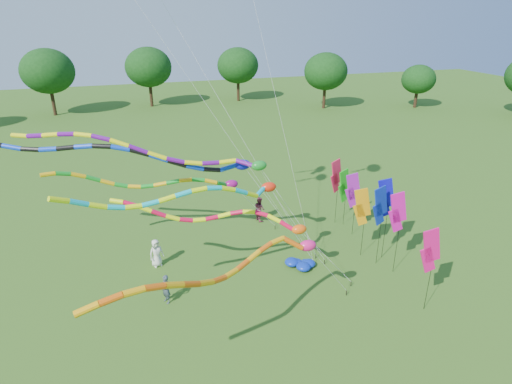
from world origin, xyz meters
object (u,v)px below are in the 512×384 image
object	(u,v)px
tube_kite_red	(232,219)
tube_kite_orange	(243,263)
person_a	(156,253)
person_b	(166,289)
blue_nylon_heap	(297,263)
person_c	(259,209)

from	to	relation	value
tube_kite_red	tube_kite_orange	distance (m)	5.65
person_a	person_b	distance (m)	3.77
tube_kite_red	blue_nylon_heap	world-z (taller)	tube_kite_red
person_a	person_b	bearing A→B (deg)	-106.77
tube_kite_red	person_b	xyz separation A→B (m)	(-3.81, -0.44, -3.36)
blue_nylon_heap	person_c	distance (m)	6.64
tube_kite_red	blue_nylon_heap	bearing A→B (deg)	28.04
blue_nylon_heap	person_c	bearing A→B (deg)	92.32
tube_kite_red	blue_nylon_heap	distance (m)	5.78
tube_kite_orange	person_b	bearing A→B (deg)	96.98
person_b	blue_nylon_heap	bearing A→B (deg)	70.48
person_c	blue_nylon_heap	bearing A→B (deg)	169.74
person_a	person_b	world-z (taller)	person_a
person_b	person_c	size ratio (longest dim) A/B	0.89
tube_kite_red	tube_kite_orange	world-z (taller)	tube_kite_orange
tube_kite_red	blue_nylon_heap	size ratio (longest dim) A/B	8.76
tube_kite_orange	person_c	xyz separation A→B (m)	(4.88, 12.83, -4.04)
tube_kite_orange	person_a	distance (m)	10.17
person_a	tube_kite_red	bearing A→B (deg)	-59.00
tube_kite_red	person_c	size ratio (longest dim) A/B	6.59
tube_kite_red	person_a	bearing A→B (deg)	158.07
person_b	person_c	bearing A→B (deg)	107.42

